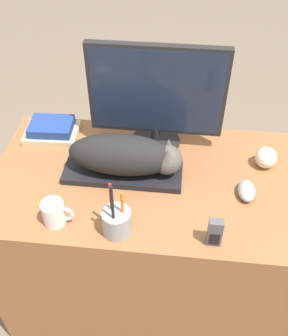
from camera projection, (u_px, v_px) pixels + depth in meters
desk at (163, 242)px, 1.68m from camera, size 1.28×0.65×0.75m
keyboard at (123, 172)px, 1.43m from camera, size 0.43×0.15×0.02m
cat at (128, 155)px, 1.37m from camera, size 0.40×0.15×0.15m
monitor at (157, 96)px, 1.42m from camera, size 0.50×0.19×0.42m
computer_mouse at (247, 191)px, 1.35m from camera, size 0.06×0.10×0.04m
coffee_mug at (55, 213)px, 1.25m from camera, size 0.10×0.07×0.09m
pen_cup at (117, 221)px, 1.22m from camera, size 0.09×0.09×0.22m
baseball at (266, 158)px, 1.44m from camera, size 0.08×0.08×0.08m
phone at (215, 232)px, 1.18m from camera, size 0.04×0.03×0.10m
book_stack at (52, 130)px, 1.58m from camera, size 0.22×0.16×0.06m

